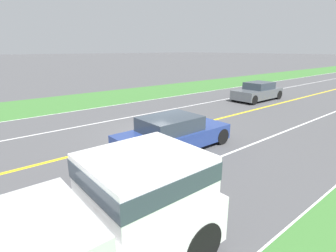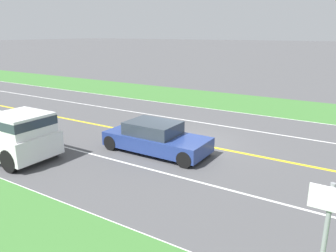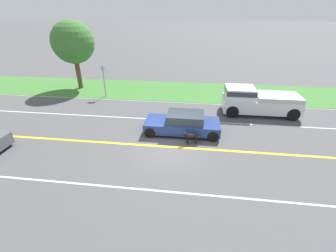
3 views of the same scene
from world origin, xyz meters
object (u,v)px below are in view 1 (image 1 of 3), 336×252
dog (143,132)px  oncoming_car (258,92)px  ego_car (173,134)px  pickup_truck (76,233)px

dog → oncoming_car: bearing=83.4°
ego_car → pickup_truck: (3.67, -5.13, 0.38)m
ego_car → oncoming_car: bearing=107.2°
oncoming_car → dog: bearing=100.7°
dog → ego_car: bearing=3.4°
pickup_truck → oncoming_car: size_ratio=1.26×
dog → pickup_truck: (4.96, -4.64, 0.51)m
ego_car → dog: (-1.30, -0.49, -0.13)m
ego_car → oncoming_car: oncoming_car is taller
dog → pickup_truck: size_ratio=0.22×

